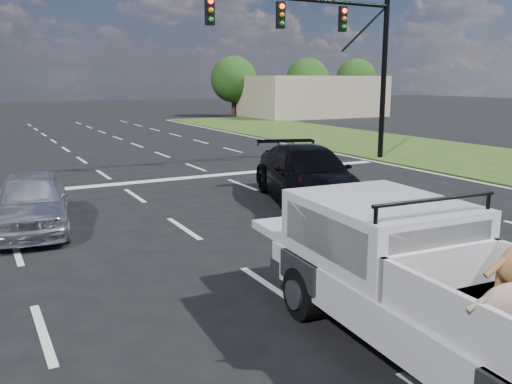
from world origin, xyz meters
TOP-DOWN VIEW (x-y plane):
  - ground at (0.00, 0.00)m, footprint 160.00×160.00m
  - road_markings at (0.00, 6.56)m, footprint 17.75×60.00m
  - traffic_signal at (7.20, 10.50)m, footprint 9.11×0.31m
  - building_right at (22.00, 34.00)m, footprint 12.00×7.00m
  - tree_far_d at (16.00, 38.00)m, footprint 4.20×4.20m
  - tree_far_e at (24.00, 38.00)m, footprint 4.20×4.20m
  - tree_far_f at (30.00, 38.00)m, footprint 4.20×4.20m
  - pickup_truck at (-1.18, -2.85)m, footprint 2.30×5.41m
  - silver_sedan at (-4.77, 5.49)m, footprint 2.08×4.05m
  - black_coupe at (2.20, 4.94)m, footprint 3.57×5.64m

SIDE VIEW (x-z plane):
  - ground at x=0.00m, z-range 0.00..0.00m
  - road_markings at x=0.00m, z-range 0.00..0.01m
  - silver_sedan at x=-4.77m, z-range 0.00..1.32m
  - black_coupe at x=2.20m, z-range 0.00..1.52m
  - pickup_truck at x=-1.18m, z-range -0.06..1.92m
  - building_right at x=22.00m, z-range 0.00..3.60m
  - tree_far_d at x=16.00m, z-range 0.59..5.99m
  - tree_far_e at x=24.00m, z-range 0.59..5.99m
  - tree_far_f at x=30.00m, z-range 0.59..5.99m
  - traffic_signal at x=7.20m, z-range 1.23..8.23m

